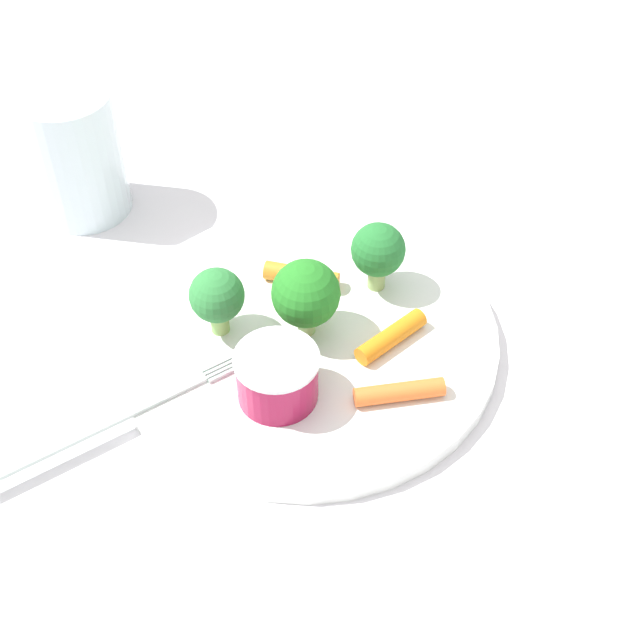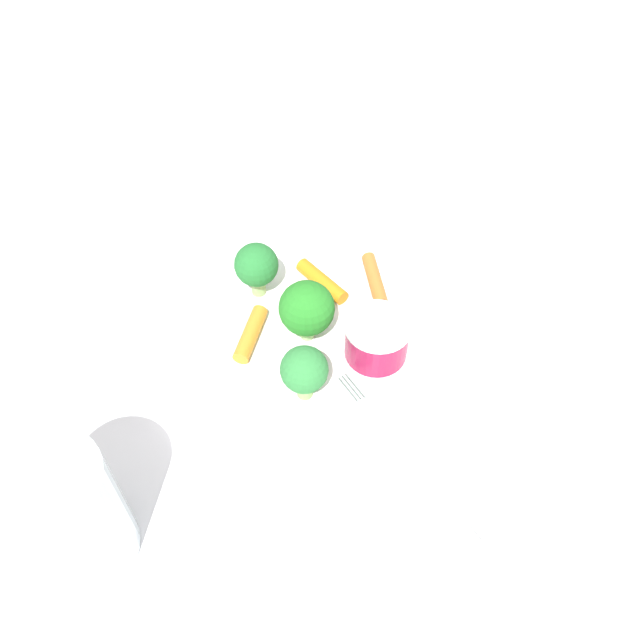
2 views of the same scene
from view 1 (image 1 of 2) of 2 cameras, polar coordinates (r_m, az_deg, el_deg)
name	(u,v)px [view 1 (image 1 of 2)]	position (r m, az deg, el deg)	size (l,w,h in m)	color
ground_plane	(307,342)	(0.63, -0.86, -1.41)	(2.40, 2.40, 0.00)	white
plate	(307,336)	(0.63, -0.87, -1.04)	(0.27, 0.27, 0.01)	white
sauce_cup	(277,377)	(0.57, -2.76, -3.64)	(0.06, 0.06, 0.04)	#9B153E
broccoli_floret_0	(306,295)	(0.60, -0.89, 1.62)	(0.05, 0.05, 0.06)	#94C572
broccoli_floret_1	(217,297)	(0.61, -6.61, 1.49)	(0.04, 0.04, 0.05)	#8FC466
broccoli_floret_2	(378,251)	(0.63, 3.74, 4.42)	(0.04, 0.04, 0.06)	#95B16A
carrot_stick_0	(399,392)	(0.58, 5.10, -4.61)	(0.01, 0.01, 0.06)	orange
carrot_stick_1	(301,276)	(0.65, -1.20, 2.84)	(0.01, 0.01, 0.06)	orange
carrot_stick_2	(391,337)	(0.61, 4.57, -1.07)	(0.01, 0.01, 0.06)	orange
fork	(117,419)	(0.59, -12.88, -6.21)	(0.18, 0.09, 0.00)	#B3C3BE
drinking_glass	(75,154)	(0.74, -15.42, 10.22)	(0.07, 0.07, 0.11)	silver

